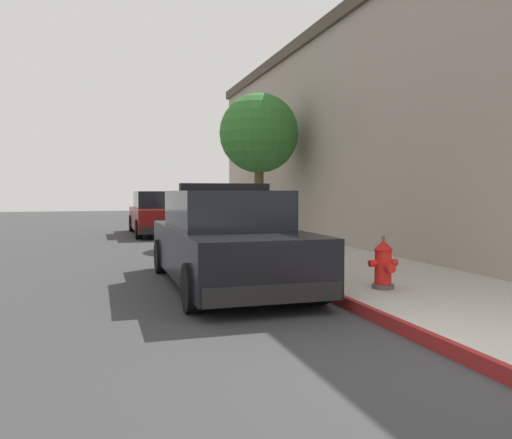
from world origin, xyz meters
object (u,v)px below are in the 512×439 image
Objects in this scene: street_tree at (259,134)px; police_cruiser at (226,241)px; parked_car_silver_ahead at (159,214)px; fire_hydrant at (383,264)px.

police_cruiser is at bearing -111.53° from street_tree.
parked_car_silver_ahead reaches higher than fire_hydrant.
parked_car_silver_ahead is 5.34m from street_tree.
street_tree is at bearing 84.85° from fire_hydrant.
police_cruiser is 1.00× the size of parked_car_silver_ahead.
fire_hydrant is (1.80, -12.42, -0.24)m from parked_car_silver_ahead.
street_tree is (2.56, -3.93, 2.54)m from parked_car_silver_ahead.
police_cruiser reaches higher than parked_car_silver_ahead.
street_tree reaches higher than fire_hydrant.
parked_car_silver_ahead is at bearing 98.24° from fire_hydrant.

